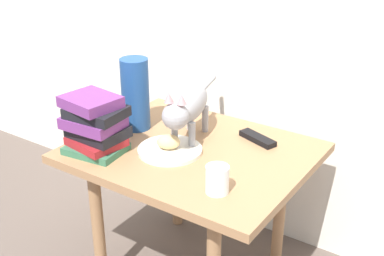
# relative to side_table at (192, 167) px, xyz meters

# --- Properties ---
(side_table) EXTENTS (0.79, 0.65, 0.54)m
(side_table) POSITION_rel_side_table_xyz_m (0.00, 0.00, 0.00)
(side_table) COLOR #9E724C
(side_table) RESTS_ON ground
(plate) EXTENTS (0.22, 0.22, 0.01)m
(plate) POSITION_rel_side_table_xyz_m (-0.05, -0.06, 0.08)
(plate) COLOR silver
(plate) RESTS_ON side_table
(bread_roll) EXTENTS (0.10, 0.09, 0.05)m
(bread_roll) POSITION_rel_side_table_xyz_m (-0.05, -0.06, 0.11)
(bread_roll) COLOR #E0BC7A
(bread_roll) RESTS_ON plate
(cat) EXTENTS (0.17, 0.47, 0.23)m
(cat) POSITION_rel_side_table_xyz_m (-0.04, 0.04, 0.20)
(cat) COLOR #99999E
(cat) RESTS_ON side_table
(book_stack) EXTENTS (0.21, 0.18, 0.20)m
(book_stack) POSITION_rel_side_table_xyz_m (-0.26, -0.19, 0.17)
(book_stack) COLOR #336B4C
(book_stack) RESTS_ON side_table
(green_vase) EXTENTS (0.10, 0.10, 0.27)m
(green_vase) POSITION_rel_side_table_xyz_m (-0.27, 0.03, 0.21)
(green_vase) COLOR navy
(green_vase) RESTS_ON side_table
(candle_jar) EXTENTS (0.07, 0.07, 0.08)m
(candle_jar) POSITION_rel_side_table_xyz_m (0.22, -0.19, 0.11)
(candle_jar) COLOR silver
(candle_jar) RESTS_ON side_table
(tv_remote) EXTENTS (0.16, 0.09, 0.02)m
(tv_remote) POSITION_rel_side_table_xyz_m (0.16, 0.18, 0.08)
(tv_remote) COLOR black
(tv_remote) RESTS_ON side_table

